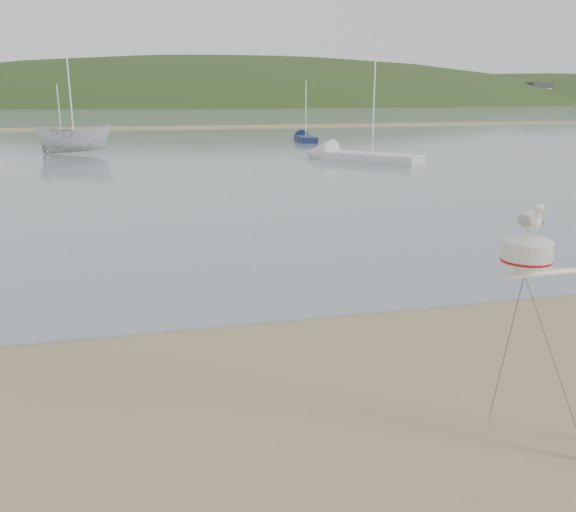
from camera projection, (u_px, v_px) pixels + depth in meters
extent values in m
plane|color=#917B53|center=(109.00, 472.00, 6.80)|extent=(560.00, 560.00, 0.00)
cube|color=slate|center=(128.00, 113.00, 130.45)|extent=(560.00, 256.00, 0.04)
cube|color=#917B53|center=(127.00, 128.00, 72.35)|extent=(560.00, 7.00, 0.07)
ellipsoid|color=#213515|center=(236.00, 161.00, 242.06)|extent=(400.00, 180.00, 80.00)
ellipsoid|color=#213515|center=(544.00, 138.00, 273.39)|extent=(300.00, 135.00, 56.00)
cube|color=white|center=(3.00, 94.00, 180.88)|extent=(8.40, 6.30, 8.00)
cube|color=white|center=(94.00, 94.00, 187.01)|extent=(8.40, 6.30, 8.00)
cube|color=white|center=(180.00, 94.00, 193.15)|extent=(8.40, 6.30, 8.00)
cube|color=white|center=(260.00, 94.00, 199.28)|extent=(8.40, 6.30, 8.00)
cube|color=white|center=(336.00, 94.00, 205.42)|extent=(8.40, 6.30, 8.00)
cube|color=white|center=(407.00, 94.00, 211.55)|extent=(8.40, 6.30, 8.00)
cube|color=white|center=(474.00, 94.00, 217.69)|extent=(8.40, 6.30, 8.00)
cube|color=white|center=(537.00, 94.00, 223.82)|extent=(8.40, 6.30, 8.00)
cylinder|color=white|center=(563.00, 272.00, 6.30)|extent=(1.30, 0.07, 0.07)
cube|color=white|center=(525.00, 268.00, 6.17)|extent=(0.16, 0.16, 0.09)
cylinder|color=silver|center=(527.00, 253.00, 6.13)|extent=(0.50, 0.50, 0.22)
cylinder|color=#B10C16|center=(526.00, 260.00, 6.15)|extent=(0.51, 0.51, 0.03)
ellipsoid|color=silver|center=(528.00, 242.00, 6.10)|extent=(0.50, 0.50, 0.14)
cylinder|color=tan|center=(527.00, 232.00, 6.07)|extent=(0.01, 0.01, 0.07)
cylinder|color=tan|center=(531.00, 232.00, 6.08)|extent=(0.01, 0.01, 0.07)
ellipsoid|color=white|center=(530.00, 221.00, 6.05)|extent=(0.17, 0.27, 0.20)
ellipsoid|color=#94969B|center=(524.00, 221.00, 6.02)|extent=(0.05, 0.22, 0.13)
ellipsoid|color=#94969B|center=(537.00, 220.00, 6.05)|extent=(0.05, 0.22, 0.13)
cone|color=white|center=(521.00, 220.00, 6.18)|extent=(0.09, 0.08, 0.09)
ellipsoid|color=white|center=(537.00, 214.00, 5.93)|extent=(0.08, 0.08, 0.12)
sphere|color=white|center=(540.00, 209.00, 5.89)|extent=(0.10, 0.10, 0.10)
cone|color=gold|center=(543.00, 210.00, 5.85)|extent=(0.02, 0.05, 0.02)
imported|color=silver|center=(72.00, 115.00, 41.26)|extent=(2.57, 2.53, 5.33)
cube|color=black|center=(62.00, 141.00, 50.14)|extent=(1.73, 3.97, 0.50)
cone|color=black|center=(69.00, 139.00, 52.50)|extent=(1.40, 1.50, 1.23)
cylinder|color=white|center=(59.00, 112.00, 49.53)|extent=(0.08, 0.08, 4.22)
cube|color=#141E47|center=(306.00, 139.00, 52.63)|extent=(1.69, 4.27, 0.50)
cone|color=#141E47|center=(300.00, 137.00, 55.18)|extent=(1.46, 1.57, 1.34)
cylinder|color=white|center=(306.00, 109.00, 51.97)|extent=(0.08, 0.08, 4.59)
cube|color=silver|center=(372.00, 157.00, 37.32)|extent=(5.47, 5.96, 0.50)
cone|color=silver|center=(318.00, 154.00, 39.53)|extent=(2.89, 2.91, 1.97)
cylinder|color=white|center=(374.00, 96.00, 36.38)|extent=(0.08, 0.08, 6.76)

